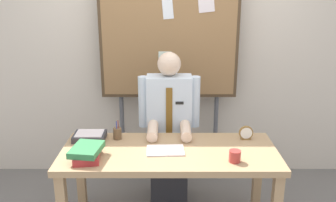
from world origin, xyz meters
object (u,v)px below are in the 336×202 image
bulletin_board (168,37)px  coffee_mug (234,156)px  pen_holder (116,133)px  paper_tray (88,136)px  person (168,134)px  open_notebook (164,150)px  book_stack (85,153)px  desk_clock (245,133)px  desk (168,161)px

bulletin_board → coffee_mug: bulletin_board is taller
pen_holder → paper_tray: (-0.23, -0.01, -0.02)m
person → open_notebook: size_ratio=4.99×
pen_holder → paper_tray: size_ratio=0.62×
book_stack → desk_clock: size_ratio=2.51×
book_stack → paper_tray: bearing=98.2°
book_stack → bulletin_board: bearing=61.0°
desk → bulletin_board: 1.27m
open_notebook → desk_clock: size_ratio=2.44×
person → open_notebook: (-0.03, -0.55, 0.09)m
person → open_notebook: 0.55m
person → coffee_mug: person is taller
person → desk_clock: (0.64, -0.31, 0.14)m
paper_tray → desk: bearing=-17.6°
desk_clock → coffee_mug: bearing=-111.7°
person → pen_holder: 0.55m
paper_tray → coffee_mug: bearing=-19.7°
coffee_mug → pen_holder: bearing=155.2°
bulletin_board → paper_tray: size_ratio=8.30×
coffee_mug → paper_tray: coffee_mug is taller
open_notebook → book_stack: bearing=-167.2°
person → book_stack: bearing=-132.0°
person → paper_tray: (-0.66, -0.32, 0.12)m
desk → open_notebook: bearing=-146.2°
book_stack → paper_tray: (-0.05, 0.36, -0.02)m
book_stack → desk: bearing=14.0°
person → open_notebook: person is taller
desk → desk_clock: (0.64, 0.21, 0.15)m
bulletin_board → pen_holder: size_ratio=13.48×
bulletin_board → person: bearing=-90.0°
pen_holder → desk: bearing=-27.2°
book_stack → pen_holder: (0.18, 0.37, -0.00)m
open_notebook → pen_holder: bearing=149.0°
pen_holder → coffee_mug: bearing=-24.8°
desk → book_stack: size_ratio=5.72×
bulletin_board → book_stack: (-0.61, -1.10, -0.70)m
person → paper_tray: bearing=-154.5°
open_notebook → paper_tray: size_ratio=1.10×
desk → paper_tray: (-0.66, 0.21, 0.12)m
paper_tray → open_notebook: bearing=-20.0°
desk_clock → paper_tray: (-1.30, -0.00, -0.03)m
desk_clock → desk: bearing=-161.7°
desk → desk_clock: size_ratio=14.34×
desk → paper_tray: paper_tray is taller
person → pen_holder: (-0.43, -0.30, 0.14)m
pen_holder → bulletin_board: bearing=59.3°
paper_tray → book_stack: bearing=-81.8°
open_notebook → coffee_mug: coffee_mug is taller
person → pen_holder: size_ratio=8.92×
desk_clock → pen_holder: pen_holder is taller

